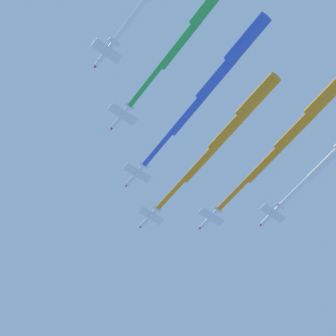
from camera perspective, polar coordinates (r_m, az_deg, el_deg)
jet_lead at (r=192.84m, az=5.13°, el=3.23°), size 60.08×28.90×3.67m
jet_port_inner at (r=180.89m, az=4.15°, el=7.68°), size 59.34×29.48×3.67m
jet_starboard_inner at (r=192.08m, az=10.73°, el=3.25°), size 60.27×28.97×3.65m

